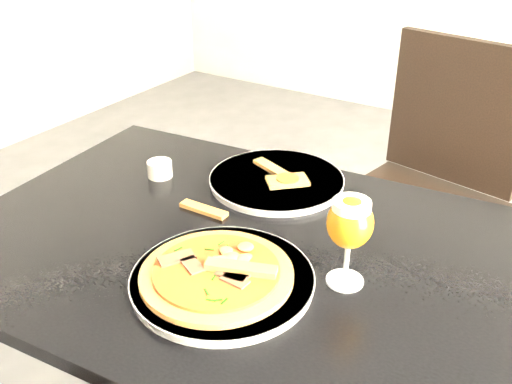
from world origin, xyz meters
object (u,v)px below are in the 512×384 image
Objects in this scene: pizza at (217,273)px; beer_glass at (350,224)px; dining_table at (249,281)px; chair_far at (426,189)px.

beer_glass reaches higher than pizza.
beer_glass is at bearing -6.94° from dining_table.
chair_far reaches higher than dining_table.
chair_far is 0.99m from pizza.
pizza is at bearing -145.14° from beer_glass.
dining_table is at bearing 178.08° from beer_glass.
beer_glass is (0.19, 0.13, 0.10)m from pizza.
pizza is at bearing -85.24° from chair_far.
chair_far reaches higher than beer_glass.
beer_glass is (0.21, -0.01, 0.21)m from dining_table.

